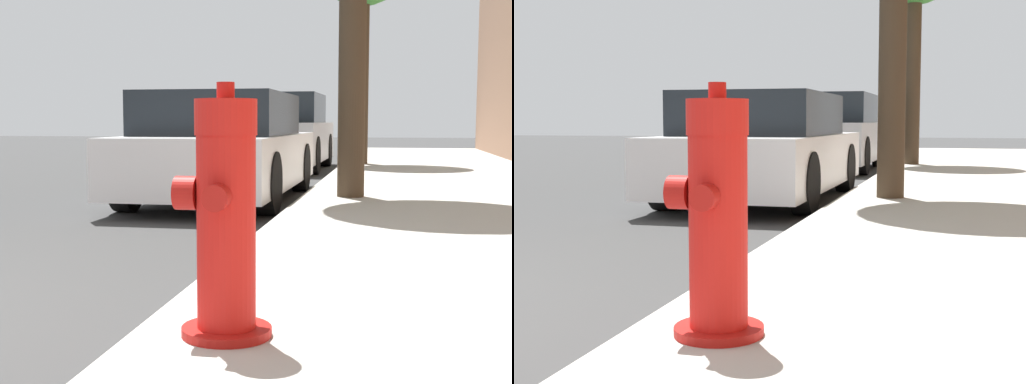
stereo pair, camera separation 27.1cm
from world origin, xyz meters
TOP-DOWN VIEW (x-y plane):
  - fire_hydrant at (2.57, 0.26)m, footprint 0.37×0.37m
  - parked_car_near at (1.17, 6.00)m, footprint 1.73×4.13m
  - parked_car_mid at (0.97, 11.57)m, footprint 1.80×3.95m

SIDE VIEW (x-z plane):
  - fire_hydrant at x=2.57m, z-range 0.10..1.06m
  - parked_car_near at x=1.17m, z-range -0.01..1.27m
  - parked_car_mid at x=0.97m, z-range -0.03..1.46m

